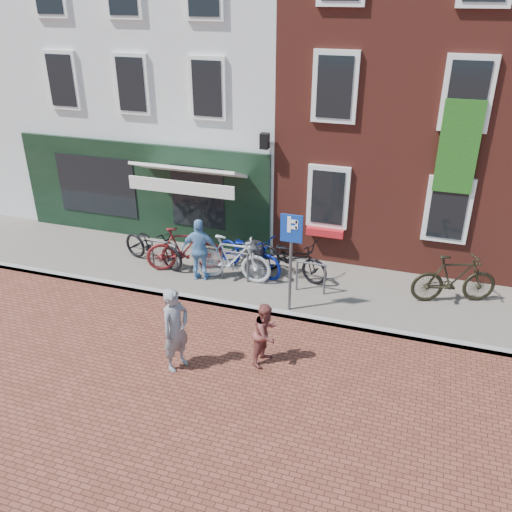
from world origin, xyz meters
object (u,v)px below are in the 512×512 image
(bicycle_2, at_px, (250,253))
(bicycle_3, at_px, (233,259))
(parking_sign, at_px, (291,246))
(bicycle_0, at_px, (153,245))
(bicycle_5, at_px, (454,279))
(cafe_person, at_px, (200,250))
(bicycle_1, at_px, (185,249))
(litter_bin, at_px, (254,257))
(boy, at_px, (266,334))
(bicycle_4, at_px, (291,257))
(woman, at_px, (176,329))

(bicycle_2, relative_size, bicycle_3, 1.03)
(parking_sign, height_order, bicycle_2, parking_sign)
(bicycle_0, height_order, bicycle_5, bicycle_5)
(cafe_person, height_order, bicycle_2, cafe_person)
(bicycle_2, distance_m, bicycle_3, 0.64)
(cafe_person, distance_m, bicycle_2, 1.36)
(bicycle_1, xyz_separation_m, bicycle_3, (1.41, -0.15, 0.00))
(cafe_person, bearing_deg, bicycle_3, -175.79)
(litter_bin, xyz_separation_m, boy, (1.34, -3.28, 0.04))
(bicycle_1, height_order, bicycle_4, bicycle_1)
(litter_bin, bearing_deg, cafe_person, -154.45)
(woman, distance_m, boy, 1.82)
(woman, bearing_deg, litter_bin, 14.81)
(litter_bin, relative_size, cafe_person, 0.63)
(woman, xyz_separation_m, bicycle_5, (5.29, 4.22, -0.18))
(parking_sign, bearing_deg, litter_bin, 134.38)
(woman, xyz_separation_m, bicycle_3, (-0.12, 3.59, -0.18))
(cafe_person, distance_m, bicycle_4, 2.37)
(bicycle_1, relative_size, bicycle_3, 1.00)
(boy, height_order, bicycle_5, boy)
(boy, bearing_deg, bicycle_4, 21.34)
(woman, relative_size, bicycle_3, 0.88)
(parking_sign, height_order, bicycle_4, parking_sign)
(boy, bearing_deg, bicycle_0, 68.47)
(woman, distance_m, bicycle_4, 4.44)
(boy, height_order, bicycle_0, boy)
(bicycle_3, distance_m, bicycle_4, 1.54)
(bicycle_1, height_order, bicycle_5, same)
(cafe_person, distance_m, bicycle_3, 0.86)
(boy, bearing_deg, cafe_person, 58.91)
(bicycle_3, bearing_deg, bicycle_0, 83.28)
(parking_sign, bearing_deg, bicycle_0, 164.40)
(bicycle_3, xyz_separation_m, bicycle_4, (1.39, 0.66, -0.06))
(bicycle_0, xyz_separation_m, bicycle_2, (2.65, 0.38, 0.00))
(bicycle_3, height_order, bicycle_5, same)
(parking_sign, xyz_separation_m, bicycle_2, (-1.49, 1.54, -1.11))
(cafe_person, xyz_separation_m, bicycle_5, (6.21, 0.83, -0.22))
(bicycle_4, bearing_deg, woman, 179.91)
(bicycle_0, xyz_separation_m, bicycle_5, (7.78, 0.43, 0.06))
(bicycle_3, bearing_deg, bicycle_1, 82.12)
(boy, distance_m, bicycle_2, 3.78)
(cafe_person, distance_m, bicycle_0, 1.65)
(parking_sign, xyz_separation_m, bicycle_0, (-4.14, 1.16, -1.11))
(bicycle_0, height_order, bicycle_3, bicycle_3)
(litter_bin, xyz_separation_m, bicycle_1, (-1.85, -0.25, 0.07))
(bicycle_5, bearing_deg, bicycle_3, 77.65)
(bicycle_3, relative_size, bicycle_5, 1.00)
(bicycle_2, bearing_deg, bicycle_1, 126.22)
(parking_sign, relative_size, bicycle_2, 1.15)
(cafe_person, bearing_deg, bicycle_5, 177.94)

